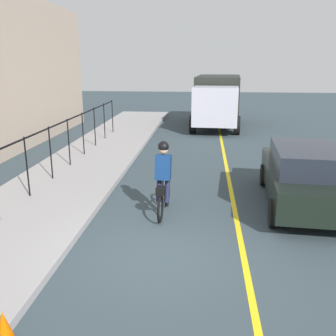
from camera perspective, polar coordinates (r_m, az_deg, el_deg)
The scene contains 6 objects.
ground_plane at distance 7.52m, azimuth -1.17°, elevation -12.95°, with size 80.00×80.00×0.00m, color #324047.
lane_line_centre at distance 7.52m, azimuth 11.37°, elevation -13.25°, with size 36.00×0.12×0.01m, color yellow.
cyclist_lead at distance 9.01m, azimuth -0.70°, elevation -1.66°, with size 1.71×0.38×1.83m.
patrol_sedan at distance 10.20m, azimuth 19.87°, elevation -1.03°, with size 4.52×2.18×1.58m.
box_truck_background at distance 21.94m, azimuth 7.44°, elevation 10.30°, with size 6.85×2.89×2.78m.
traffic_cone_near at distance 5.57m, azimuth -23.33°, elevation -21.93°, with size 0.36×0.36×0.65m, color #FB5B01.
Camera 1 is at (-6.54, -0.78, 3.62)m, focal length 40.52 mm.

